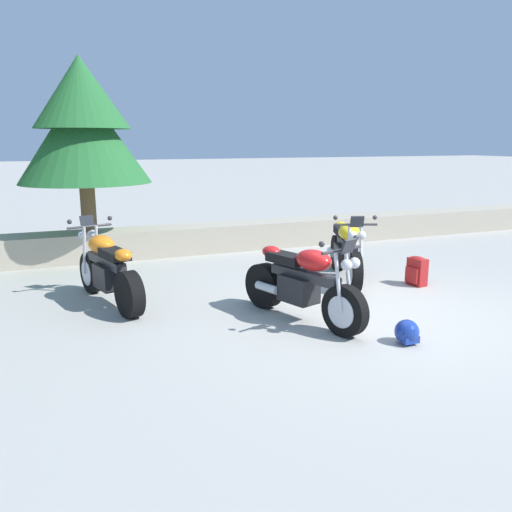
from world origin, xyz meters
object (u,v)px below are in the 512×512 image
(motorcycle_orange_near_left, at_px, (108,270))
(motorcycle_red_centre, at_px, (303,284))
(pine_tree_mid_left, at_px, (82,123))
(rider_helmet, at_px, (407,332))
(rider_backpack, at_px, (417,270))
(motorcycle_yellow_far_right, at_px, (346,251))

(motorcycle_orange_near_left, distance_m, motorcycle_red_centre, 2.79)
(motorcycle_orange_near_left, relative_size, pine_tree_mid_left, 0.63)
(rider_helmet, xyz_separation_m, pine_tree_mid_left, (-2.97, 5.78, 2.45))
(rider_backpack, xyz_separation_m, pine_tree_mid_left, (-4.68, 3.80, 2.34))
(motorcycle_orange_near_left, bearing_deg, motorcycle_red_centre, -37.34)
(motorcycle_red_centre, distance_m, pine_tree_mid_left, 5.55)
(motorcycle_orange_near_left, distance_m, pine_tree_mid_left, 3.62)
(motorcycle_orange_near_left, bearing_deg, pine_tree_mid_left, 89.89)
(motorcycle_orange_near_left, xyz_separation_m, motorcycle_red_centre, (2.22, -1.69, 0.00))
(motorcycle_red_centre, height_order, pine_tree_mid_left, pine_tree_mid_left)
(motorcycle_red_centre, height_order, rider_helmet, motorcycle_red_centre)
(motorcycle_red_centre, bearing_deg, rider_helmet, -56.35)
(motorcycle_yellow_far_right, bearing_deg, motorcycle_red_centre, -135.74)
(pine_tree_mid_left, bearing_deg, motorcycle_yellow_far_right, -39.22)
(rider_helmet, bearing_deg, motorcycle_red_centre, 123.65)
(motorcycle_orange_near_left, xyz_separation_m, rider_backpack, (4.68, -0.85, -0.24))
(motorcycle_yellow_far_right, xyz_separation_m, rider_backpack, (0.88, -0.70, -0.24))
(pine_tree_mid_left, bearing_deg, motorcycle_red_centre, -64.51)
(pine_tree_mid_left, bearing_deg, rider_backpack, -39.10)
(motorcycle_yellow_far_right, relative_size, pine_tree_mid_left, 0.61)
(motorcycle_orange_near_left, distance_m, rider_helmet, 4.12)
(motorcycle_yellow_far_right, xyz_separation_m, pine_tree_mid_left, (-3.79, 3.10, 2.10))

